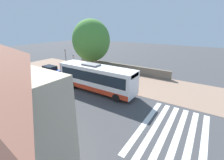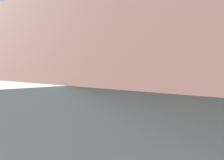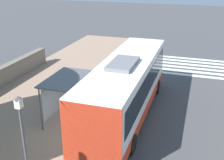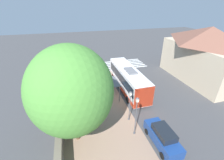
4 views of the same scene
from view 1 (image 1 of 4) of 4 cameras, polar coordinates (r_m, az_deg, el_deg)
The scene contains 12 objects.
ground_plane at distance 23.53m, azimuth -7.90°, elevation -1.37°, with size 120.00×120.00×0.00m, color #424244.
sidewalk_plaza at distance 26.86m, azimuth -1.66°, elevation 1.56°, with size 9.00×44.00×0.02m.
crosswalk_stripes at distance 14.29m, azimuth 21.82°, elevation -18.03°, with size 9.00×5.25×0.01m.
stone_wall at distance 29.93m, azimuth 2.76°, elevation 4.91°, with size 0.60×20.00×1.45m.
bus at distance 20.22m, azimuth -6.03°, elevation 0.93°, with size 2.75×11.21×3.72m.
bus_shelter at distance 23.52m, azimuth -3.75°, elevation 4.47°, with size 1.88×3.35×2.65m.
pedestrian at distance 19.72m, azimuth 6.52°, elevation -2.46°, with size 0.34×0.23×1.70m.
bench at distance 24.63m, azimuth 3.45°, elevation 0.96°, with size 0.40×1.78×0.88m.
street_lamp_near at distance 27.92m, azimuth -17.10°, elevation 7.22°, with size 0.28×0.28×4.66m.
street_lamp_far at distance 26.24m, azimuth -14.28°, elevation 5.86°, with size 0.28×0.28×3.97m.
shade_tree at distance 30.83m, azimuth -7.90°, elevation 14.64°, with size 7.40×7.40×9.80m.
parked_car_behind_bus at distance 28.60m, azimuth -22.36°, elevation 3.10°, with size 1.83×4.54×1.89m.
Camera 1 is at (16.43, 14.56, 8.45)m, focal length 24.00 mm.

